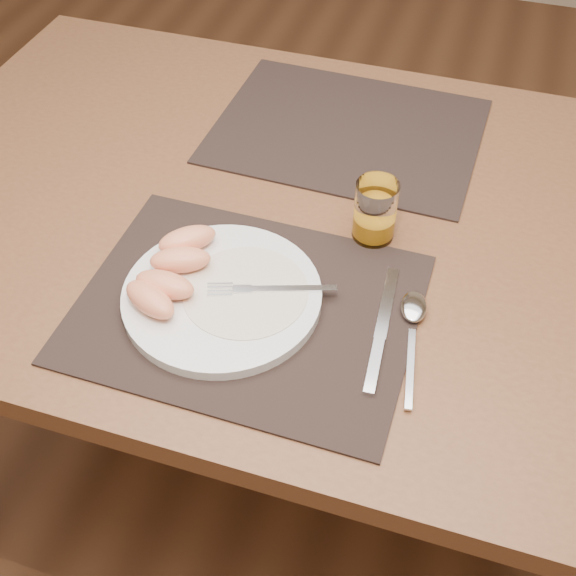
{
  "coord_description": "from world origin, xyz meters",
  "views": [
    {
      "loc": [
        0.22,
        -0.82,
        1.48
      ],
      "look_at": [
        0.02,
        -0.18,
        0.77
      ],
      "focal_mm": 45.0,
      "sensor_mm": 36.0,
      "label": 1
    }
  ],
  "objects_px": {
    "knife": "(380,338)",
    "juice_glass": "(375,213)",
    "table": "(312,250)",
    "spoon": "(413,315)",
    "placemat_far": "(347,131)",
    "placemat_near": "(247,308)",
    "fork": "(260,289)",
    "plate": "(222,296)"
  },
  "relations": [
    {
      "from": "table",
      "to": "knife",
      "type": "relative_size",
      "value": 6.35
    },
    {
      "from": "placemat_near",
      "to": "table",
      "type": "bearing_deg",
      "value": 82.45
    },
    {
      "from": "placemat_far",
      "to": "plate",
      "type": "height_order",
      "value": "plate"
    },
    {
      "from": "table",
      "to": "juice_glass",
      "type": "height_order",
      "value": "juice_glass"
    },
    {
      "from": "juice_glass",
      "to": "spoon",
      "type": "bearing_deg",
      "value": -58.46
    },
    {
      "from": "knife",
      "to": "juice_glass",
      "type": "relative_size",
      "value": 2.35
    },
    {
      "from": "placemat_far",
      "to": "fork",
      "type": "bearing_deg",
      "value": -91.91
    },
    {
      "from": "placemat_far",
      "to": "fork",
      "type": "height_order",
      "value": "fork"
    },
    {
      "from": "placemat_near",
      "to": "juice_glass",
      "type": "height_order",
      "value": "juice_glass"
    },
    {
      "from": "knife",
      "to": "placemat_near",
      "type": "bearing_deg",
      "value": 179.59
    },
    {
      "from": "placemat_near",
      "to": "spoon",
      "type": "height_order",
      "value": "spoon"
    },
    {
      "from": "placemat_near",
      "to": "placemat_far",
      "type": "relative_size",
      "value": 1.0
    },
    {
      "from": "knife",
      "to": "spoon",
      "type": "distance_m",
      "value": 0.06
    },
    {
      "from": "placemat_near",
      "to": "spoon",
      "type": "relative_size",
      "value": 2.34
    },
    {
      "from": "spoon",
      "to": "plate",
      "type": "bearing_deg",
      "value": -169.69
    },
    {
      "from": "spoon",
      "to": "juice_glass",
      "type": "height_order",
      "value": "juice_glass"
    },
    {
      "from": "fork",
      "to": "knife",
      "type": "height_order",
      "value": "fork"
    },
    {
      "from": "placemat_far",
      "to": "plate",
      "type": "xyz_separation_m",
      "value": [
        -0.06,
        -0.44,
        0.01
      ]
    },
    {
      "from": "table",
      "to": "spoon",
      "type": "bearing_deg",
      "value": -42.55
    },
    {
      "from": "fork",
      "to": "knife",
      "type": "xyz_separation_m",
      "value": [
        0.17,
        -0.02,
        -0.02
      ]
    },
    {
      "from": "placemat_far",
      "to": "plate",
      "type": "bearing_deg",
      "value": -98.13
    },
    {
      "from": "placemat_near",
      "to": "juice_glass",
      "type": "xyz_separation_m",
      "value": [
        0.13,
        0.19,
        0.04
      ]
    },
    {
      "from": "fork",
      "to": "juice_glass",
      "type": "relative_size",
      "value": 1.82
    },
    {
      "from": "fork",
      "to": "spoon",
      "type": "distance_m",
      "value": 0.21
    },
    {
      "from": "fork",
      "to": "knife",
      "type": "distance_m",
      "value": 0.17
    },
    {
      "from": "placemat_near",
      "to": "spoon",
      "type": "xyz_separation_m",
      "value": [
        0.22,
        0.05,
        0.01
      ]
    },
    {
      "from": "spoon",
      "to": "juice_glass",
      "type": "bearing_deg",
      "value": 121.54
    },
    {
      "from": "plate",
      "to": "knife",
      "type": "xyz_separation_m",
      "value": [
        0.22,
        -0.0,
        -0.01
      ]
    },
    {
      "from": "placemat_far",
      "to": "knife",
      "type": "height_order",
      "value": "knife"
    },
    {
      "from": "placemat_far",
      "to": "spoon",
      "type": "bearing_deg",
      "value": -64.11
    },
    {
      "from": "placemat_far",
      "to": "juice_glass",
      "type": "bearing_deg",
      "value": -67.64
    },
    {
      "from": "knife",
      "to": "spoon",
      "type": "bearing_deg",
      "value": 55.18
    },
    {
      "from": "placemat_near",
      "to": "juice_glass",
      "type": "bearing_deg",
      "value": 55.95
    },
    {
      "from": "plate",
      "to": "juice_glass",
      "type": "bearing_deg",
      "value": 48.89
    },
    {
      "from": "table",
      "to": "fork",
      "type": "height_order",
      "value": "fork"
    },
    {
      "from": "placemat_far",
      "to": "knife",
      "type": "bearing_deg",
      "value": -70.5
    },
    {
      "from": "placemat_far",
      "to": "knife",
      "type": "relative_size",
      "value": 2.04
    },
    {
      "from": "knife",
      "to": "juice_glass",
      "type": "bearing_deg",
      "value": 105.64
    },
    {
      "from": "placemat_near",
      "to": "fork",
      "type": "bearing_deg",
      "value": 58.1
    },
    {
      "from": "plate",
      "to": "table",
      "type": "bearing_deg",
      "value": 73.35
    },
    {
      "from": "spoon",
      "to": "placemat_near",
      "type": "bearing_deg",
      "value": -167.6
    },
    {
      "from": "placemat_near",
      "to": "knife",
      "type": "height_order",
      "value": "knife"
    }
  ]
}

